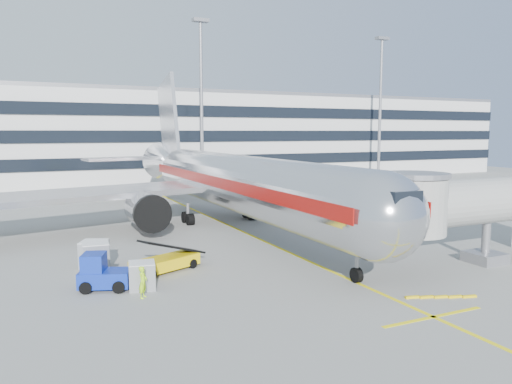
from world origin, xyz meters
name	(u,v)px	position (x,y,z in m)	size (l,w,h in m)	color
ground	(289,253)	(0.00, 0.00, 0.00)	(180.00, 180.00, 0.00)	gray
lead_in_line	(236,228)	(0.00, 10.00, 0.01)	(0.25, 70.00, 0.01)	yellow
stop_bar	(433,317)	(0.00, -14.00, 0.01)	(6.00, 0.25, 0.01)	yellow
main_jet	(228,180)	(0.00, 11.72, 4.23)	(50.95, 48.70, 16.06)	silver
jet_bridge	(505,204)	(12.18, -8.00, 3.87)	(17.80, 4.50, 7.00)	silver
terminal	(129,137)	(0.00, 57.95, 7.80)	(150.00, 24.25, 15.60)	silver
light_mast_centre	(201,91)	(8.00, 42.00, 14.88)	(2.40, 1.20, 25.45)	gray
light_mast_east	(380,97)	(42.00, 42.00, 14.88)	(2.40, 1.20, 25.45)	gray
belt_loader	(165,262)	(-9.41, -0.97, 0.63)	(4.70, 3.23, 2.23)	yellow
baggage_tug	(102,274)	(-13.55, -3.01, 0.89)	(3.10, 2.50, 2.05)	#0E299D
cargo_container_left	(94,254)	(-13.28, 2.12, 0.85)	(2.11, 2.11, 1.69)	#ABADB2
cargo_container_right	(96,256)	(-13.24, 1.50, 0.85)	(1.74, 1.74, 1.70)	#ABADB2
cargo_container_front	(142,275)	(-11.50, -3.82, 0.76)	(1.65, 1.65, 1.50)	#ABADB2
ramp_worker	(143,282)	(-11.79, -5.39, 0.85)	(0.62, 0.41, 1.71)	#AFF319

